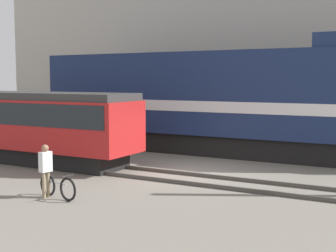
{
  "coord_description": "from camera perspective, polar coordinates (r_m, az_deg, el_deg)",
  "views": [
    {
      "loc": [
        7.78,
        -16.05,
        3.6
      ],
      "look_at": [
        -0.93,
        -0.28,
        1.8
      ],
      "focal_mm": 50.0,
      "sensor_mm": 36.0,
      "label": 1
    }
  ],
  "objects": [
    {
      "name": "ground_plane",
      "position": [
        18.19,
        3.02,
        -5.71
      ],
      "size": [
        120.0,
        120.0,
        0.0
      ],
      "primitive_type": "plane",
      "color": "slate"
    },
    {
      "name": "person",
      "position": [
        14.72,
        -14.7,
        -4.7
      ],
      "size": [
        0.28,
        0.39,
        1.64
      ],
      "color": "#8C7A5B",
      "rests_on": "ground"
    },
    {
      "name": "bicycle",
      "position": [
        14.64,
        -13.31,
        -7.23
      ],
      "size": [
        1.67,
        0.48,
        0.78
      ],
      "color": "black",
      "rests_on": "ground"
    },
    {
      "name": "building_backdrop",
      "position": [
        29.82,
        13.93,
        11.47
      ],
      "size": [
        39.09,
        6.0,
        13.35
      ],
      "color": "#B7B2A8",
      "rests_on": "ground"
    },
    {
      "name": "streetcar",
      "position": [
        21.08,
        -16.35,
        0.43
      ],
      "size": [
        10.11,
        2.54,
        3.05
      ],
      "color": "black",
      "rests_on": "ground"
    },
    {
      "name": "freight_locomotive",
      "position": [
        23.02,
        4.48,
        3.13
      ],
      "size": [
        17.01,
        3.04,
        5.49
      ],
      "color": "black",
      "rests_on": "ground"
    },
    {
      "name": "track_near",
      "position": [
        17.06,
        1.13,
        -6.24
      ],
      "size": [
        60.0,
        1.51,
        0.14
      ],
      "color": "#47423D",
      "rests_on": "ground"
    },
    {
      "name": "track_far",
      "position": [
        22.61,
        8.45,
        -3.33
      ],
      "size": [
        60.0,
        1.51,
        0.14
      ],
      "color": "#47423D",
      "rests_on": "ground"
    }
  ]
}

